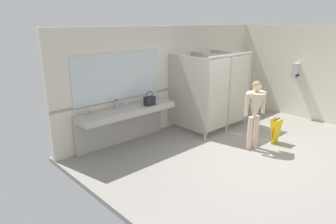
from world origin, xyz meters
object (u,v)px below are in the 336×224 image
at_px(paper_towel_dispenser_upper, 296,70).
at_px(wet_floor_sign, 276,130).
at_px(paper_cup, 151,101).
at_px(soap_dispenser, 116,104).
at_px(person_standing, 255,107).
at_px(handbag, 150,100).

height_order(paper_towel_dispenser_upper, wet_floor_sign, paper_towel_dispenser_upper).
bearing_deg(paper_cup, soap_dispenser, 165.90).
relative_size(paper_cup, wet_floor_sign, 0.14).
height_order(soap_dispenser, wet_floor_sign, soap_dispenser).
xyz_separation_m(person_standing, soap_dispenser, (-2.11, 2.26, 0.01)).
distance_m(paper_towel_dispenser_upper, wet_floor_sign, 2.69).
height_order(person_standing, wet_floor_sign, person_standing).
relative_size(person_standing, soap_dispenser, 7.47).
bearing_deg(handbag, soap_dispenser, 155.64).
relative_size(paper_towel_dispenser_upper, wet_floor_sign, 0.66).
bearing_deg(person_standing, paper_towel_dispenser_upper, 9.88).
height_order(handbag, paper_cup, handbag).
bearing_deg(person_standing, soap_dispenser, 133.01).
xyz_separation_m(handbag, soap_dispenser, (-0.71, 0.32, -0.02)).
height_order(person_standing, soap_dispenser, person_standing).
bearing_deg(person_standing, wet_floor_sign, -16.01).
height_order(paper_towel_dispenser_upper, soap_dispenser, paper_towel_dispenser_upper).
xyz_separation_m(paper_towel_dispenser_upper, paper_cup, (-4.30, 1.52, -0.46)).
bearing_deg(paper_towel_dispenser_upper, handbag, 162.40).
height_order(handbag, soap_dispenser, handbag).
bearing_deg(handbag, paper_towel_dispenser_upper, -17.60).
bearing_deg(soap_dispenser, wet_floor_sign, -41.33).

